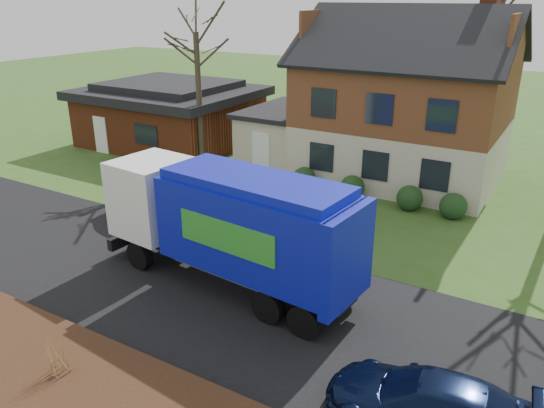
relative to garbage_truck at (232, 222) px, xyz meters
The scene contains 10 objects.
ground 2.47m from the garbage_truck, 143.23° to the right, with size 120.00×120.00×0.00m, color #33531B.
road 2.46m from the garbage_truck, 143.23° to the right, with size 80.00×7.00×0.02m, color black.
mulch_verge 6.41m from the garbage_truck, 99.04° to the right, with size 80.00×3.50×0.30m, color black.
main_house 13.34m from the garbage_truck, 87.69° to the left, with size 12.95×8.95×9.26m.
ranch_house 17.86m from the garbage_truck, 136.53° to the left, with size 9.80×8.20×3.70m.
garbage_truck is the anchor object (origin of this frame).
silver_sedan 6.39m from the garbage_truck, 153.40° to the left, with size 1.56×4.47×1.47m, color #AFB2B8.
navy_wagon 7.53m from the garbage_truck, 22.36° to the right, with size 1.75×4.31×1.25m, color black.
tree_front_west 13.60m from the garbage_truck, 132.01° to the left, with size 3.19×3.19×9.49m.
grass_clump_mid 6.00m from the garbage_truck, 99.53° to the right, with size 0.37×0.30×1.02m.
Camera 1 is at (9.40, -11.19, 8.49)m, focal length 35.00 mm.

